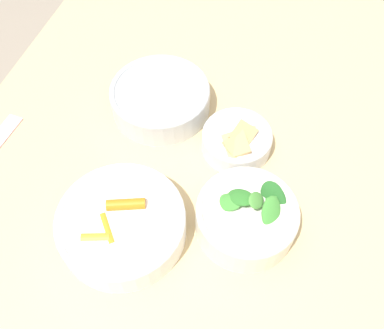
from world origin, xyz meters
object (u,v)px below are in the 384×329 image
at_px(bowl_carrots, 122,224).
at_px(bowl_greens, 247,217).
at_px(bowl_beans_hotdog, 161,99).
at_px(bowl_cookies, 239,141).

xyz_separation_m(bowl_carrots, bowl_greens, (0.06, -0.18, 0.00)).
bearing_deg(bowl_beans_hotdog, bowl_greens, -133.76).
distance_m(bowl_carrots, bowl_cookies, 0.25).
relative_size(bowl_carrots, bowl_greens, 1.26).
bearing_deg(bowl_cookies, bowl_greens, -163.01).
bearing_deg(bowl_beans_hotdog, bowl_carrots, -174.14).
xyz_separation_m(bowl_carrots, bowl_beans_hotdog, (0.26, 0.03, -0.00)).
bearing_deg(bowl_greens, bowl_cookies, 16.99).
xyz_separation_m(bowl_greens, bowl_cookies, (0.14, 0.04, -0.01)).
distance_m(bowl_greens, bowl_beans_hotdog, 0.28).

